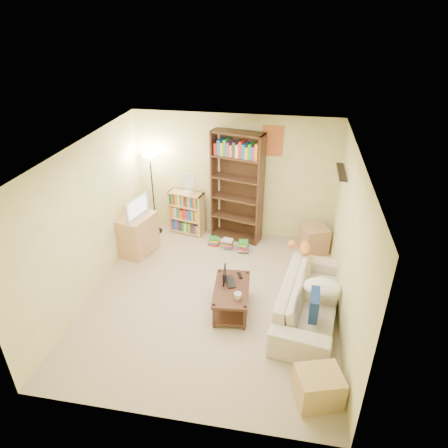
# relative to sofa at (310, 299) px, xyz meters

# --- Properties ---
(room) EXTENTS (4.50, 4.54, 2.52)m
(room) POSITION_rel_sofa_xyz_m (-1.55, 0.15, 1.31)
(room) COLOR #C5B294
(room) RESTS_ON ground
(sofa) EXTENTS (2.38, 1.48, 0.62)m
(sofa) POSITION_rel_sofa_xyz_m (0.00, 0.00, 0.00)
(sofa) COLOR beige
(sofa) RESTS_ON ground
(navy_pillow) EXTENTS (0.15, 0.41, 0.37)m
(navy_pillow) POSITION_rel_sofa_xyz_m (0.03, -0.47, 0.28)
(navy_pillow) COLOR navy
(navy_pillow) RESTS_ON sofa
(cream_blanket) EXTENTS (0.57, 0.41, 0.25)m
(cream_blanket) POSITION_rel_sofa_xyz_m (0.16, 0.03, 0.22)
(cream_blanket) COLOR white
(cream_blanket) RESTS_ON sofa
(tabby_cat) EXTENTS (0.49, 0.23, 0.17)m
(tabby_cat) POSITION_rel_sofa_xyz_m (-0.15, 0.85, 0.39)
(tabby_cat) COLOR orange
(tabby_cat) RESTS_ON sofa
(coffee_table) EXTENTS (0.61, 1.00, 0.43)m
(coffee_table) POSITION_rel_sofa_xyz_m (-1.19, -0.09, -0.03)
(coffee_table) COLOR #422519
(coffee_table) RESTS_ON ground
(laptop) EXTENTS (0.46, 0.42, 0.03)m
(laptop) POSITION_rel_sofa_xyz_m (-1.19, 0.07, 0.13)
(laptop) COLOR black
(laptop) RESTS_ON coffee_table
(laptop_screen) EXTENTS (0.04, 0.32, 0.21)m
(laptop_screen) POSITION_rel_sofa_xyz_m (-1.33, 0.06, 0.25)
(laptop_screen) COLOR white
(laptop_screen) RESTS_ON laptop
(mug) EXTENTS (0.18, 0.18, 0.11)m
(mug) POSITION_rel_sofa_xyz_m (-1.06, -0.33, 0.17)
(mug) COLOR white
(mug) RESTS_ON coffee_table
(tv_remote) EXTENTS (0.11, 0.18, 0.02)m
(tv_remote) POSITION_rel_sofa_xyz_m (-1.11, 0.24, 0.13)
(tv_remote) COLOR black
(tv_remote) RESTS_ON coffee_table
(tv_stand) EXTENTS (0.69, 0.83, 0.78)m
(tv_stand) POSITION_rel_sofa_xyz_m (-3.25, 1.29, 0.08)
(tv_stand) COLOR tan
(tv_stand) RESTS_ON ground
(television) EXTENTS (0.71, 0.42, 0.38)m
(television) POSITION_rel_sofa_xyz_m (-3.25, 1.29, 0.66)
(television) COLOR black
(television) RESTS_ON tv_stand
(tall_bookshelf) EXTENTS (1.05, 0.57, 2.23)m
(tall_bookshelf) POSITION_rel_sofa_xyz_m (-1.46, 2.16, 0.87)
(tall_bookshelf) COLOR #402218
(tall_bookshelf) RESTS_ON ground
(short_bookshelf) EXTENTS (0.76, 0.44, 0.92)m
(short_bookshelf) POSITION_rel_sofa_xyz_m (-2.51, 2.20, 0.15)
(short_bookshelf) COLOR tan
(short_bookshelf) RESTS_ON ground
(desk_fan) EXTENTS (0.33, 0.18, 0.44)m
(desk_fan) POSITION_rel_sofa_xyz_m (-2.45, 2.15, 0.84)
(desk_fan) COLOR white
(desk_fan) RESTS_ON short_bookshelf
(floor_lamp) EXTENTS (0.29, 0.29, 1.69)m
(floor_lamp) POSITION_rel_sofa_xyz_m (-3.17, 2.11, 1.04)
(floor_lamp) COLOR black
(floor_lamp) RESTS_ON ground
(side_table) EXTENTS (0.61, 0.61, 0.53)m
(side_table) POSITION_rel_sofa_xyz_m (0.10, 1.91, -0.05)
(side_table) COLOR tan
(side_table) RESTS_ON ground
(end_cabinet) EXTENTS (0.63, 0.57, 0.44)m
(end_cabinet) POSITION_rel_sofa_xyz_m (0.10, -1.53, -0.09)
(end_cabinet) COLOR #DDB46B
(end_cabinet) RESTS_ON ground
(book_stacks) EXTENTS (0.83, 0.33, 0.25)m
(book_stacks) POSITION_rel_sofa_xyz_m (-1.51, 1.69, -0.20)
(book_stacks) COLOR red
(book_stacks) RESTS_ON ground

